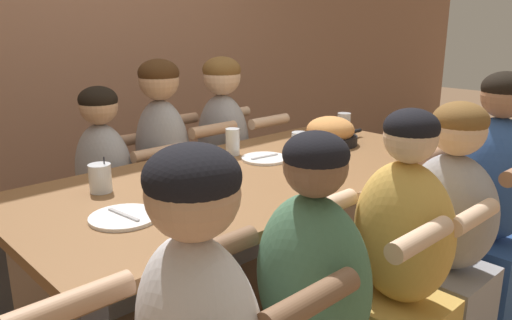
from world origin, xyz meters
The scene contains 18 objects.
dining_table centered at (0.00, 0.00, 0.69)m, with size 2.02×0.94×0.77m.
pizza_board_main centered at (-0.16, 0.23, 0.79)m, with size 0.34×0.34×0.05m.
skillet_bowl centered at (0.61, 0.09, 0.83)m, with size 0.41×0.28×0.14m.
empty_plate_a centered at (0.15, 0.11, 0.77)m, with size 0.21×0.21×0.02m.
empty_plate_b centered at (-0.67, -0.09, 0.77)m, with size 0.22×0.22×0.02m.
cocktail_glass_blue centered at (-0.60, 0.21, 0.81)m, with size 0.08×0.08×0.13m.
drinking_glass_a centered at (-0.35, 0.07, 0.82)m, with size 0.08×0.08×0.11m.
drinking_glass_b centered at (0.30, 0.02, 0.82)m, with size 0.07×0.07×0.12m.
drinking_glass_c centered at (0.05, -0.20, 0.82)m, with size 0.08×0.08×0.11m.
drinking_glass_d centered at (0.11, 0.28, 0.82)m, with size 0.07×0.07×0.13m.
drinking_glass_e centered at (0.92, 0.24, 0.82)m, with size 0.08×0.08×0.11m.
drinking_glass_f centered at (-0.37, -0.04, 0.82)m, with size 0.08×0.08×0.12m.
diner_near_midright centered at (0.37, -0.69, 0.51)m, with size 0.51×0.40×1.10m.
diner_near_right centered at (0.77, -0.69, 0.54)m, with size 0.51×0.40×1.19m.
diner_far_center centered at (-0.02, 0.69, 0.56)m, with size 0.51×0.40×1.20m.
diner_far_midright centered at (0.39, 0.69, 0.56)m, with size 0.51×0.40×1.20m.
diner_near_center centered at (0.03, -0.69, 0.50)m, with size 0.51×0.40×1.12m.
diner_far_midleft centered at (-0.35, 0.69, 0.49)m, with size 0.51×0.40×1.10m.
Camera 1 is at (-1.39, -1.48, 1.38)m, focal length 35.00 mm.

